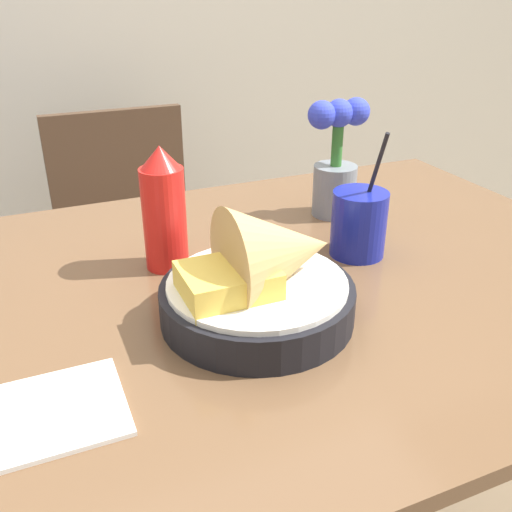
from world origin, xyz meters
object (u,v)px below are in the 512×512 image
Objects in this scene: drink_cup at (359,226)px; chair_far_window at (130,230)px; food_basket at (265,280)px; flower_vase at (336,162)px; ketchup_bottle at (164,210)px.

chair_far_window is at bearing 106.70° from drink_cup.
food_basket is 0.42m from flower_vase.
ketchup_bottle is 0.33m from drink_cup.
food_basket is at bearing -133.74° from flower_vase.
chair_far_window is 0.81m from ketchup_bottle.
chair_far_window is at bearing 90.96° from food_basket.
drink_cup is 0.19m from flower_vase.
chair_far_window is 0.99m from food_basket.
food_basket is 1.21× the size of drink_cup.
chair_far_window is 0.91m from drink_cup.
food_basket is 1.33× the size of ketchup_bottle.
chair_far_window is 3.71× the size of drink_cup.
drink_cup is (0.25, -0.82, 0.30)m from chair_far_window.
drink_cup is at bearing -15.34° from ketchup_bottle.
flower_vase reaches higher than drink_cup.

